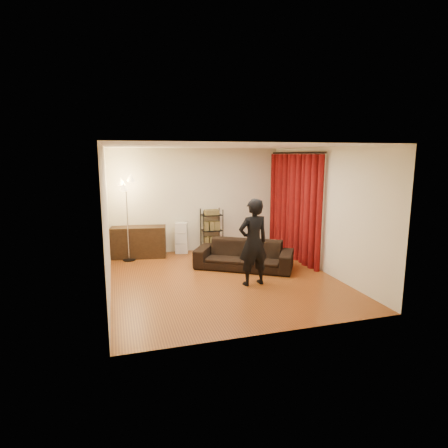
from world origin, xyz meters
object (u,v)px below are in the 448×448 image
object	(u,v)px
media_cabinet	(139,242)
person	(253,242)
storage_boxes	(182,238)
wire_shelf	(212,230)
floor_lamp	(127,220)
sofa	(244,255)

from	to	relation	value
media_cabinet	person	bearing A→B (deg)	-43.55
storage_boxes	wire_shelf	xyz separation A→B (m)	(0.80, -0.03, 0.16)
storage_boxes	wire_shelf	bearing A→B (deg)	-2.50
storage_boxes	floor_lamp	size ratio (longest dim) A/B	0.40
person	floor_lamp	xyz separation A→B (m)	(-2.27, 2.46, 0.15)
sofa	media_cabinet	xyz separation A→B (m)	(-2.20, 1.65, 0.07)
person	storage_boxes	distance (m)	2.97
sofa	storage_boxes	size ratio (longest dim) A/B	2.67
sofa	wire_shelf	bearing A→B (deg)	131.04
person	media_cabinet	size ratio (longest dim) A/B	1.29
wire_shelf	storage_boxes	bearing A→B (deg)	179.31
media_cabinet	storage_boxes	bearing A→B (deg)	14.15
sofa	media_cabinet	bearing A→B (deg)	174.16
person	wire_shelf	bearing A→B (deg)	-95.70
wire_shelf	floor_lamp	distance (m)	2.22
wire_shelf	media_cabinet	bearing A→B (deg)	-176.69
sofa	storage_boxes	distance (m)	2.06
storage_boxes	floor_lamp	xyz separation A→B (m)	(-1.36, -0.33, 0.60)
wire_shelf	person	bearing A→B (deg)	-85.83
sofa	wire_shelf	distance (m)	1.75
media_cabinet	wire_shelf	world-z (taller)	wire_shelf
media_cabinet	wire_shelf	size ratio (longest dim) A/B	1.18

